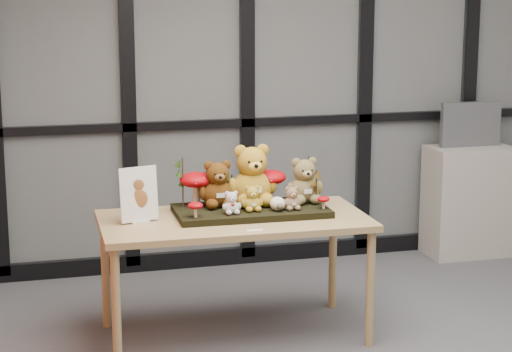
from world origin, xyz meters
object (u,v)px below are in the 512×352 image
object	(u,v)px
bear_brown_medium	(218,181)
monitor	(471,124)
bear_pooh_yellow	(252,171)
plush_cream_hedgehog	(277,203)
sign_holder	(139,197)
display_table	(234,229)
mushroom_front_left	(195,209)
diorama_tray	(251,211)
mushroom_back_left	(196,187)
bear_small_yellow	(252,197)
mushroom_front_right	(324,202)
mushroom_back_right	(270,184)
bear_white_bow	(231,201)
bear_beige_small	(292,197)
cabinet	(468,201)
bear_tan_back	(304,178)

from	to	relation	value
bear_brown_medium	monitor	world-z (taller)	monitor
bear_pooh_yellow	plush_cream_hedgehog	world-z (taller)	bear_pooh_yellow
bear_pooh_yellow	sign_holder	xyz separation A→B (m)	(-0.68, -0.11, -0.09)
display_table	mushroom_front_left	xyz separation A→B (m)	(-0.24, -0.08, 0.15)
display_table	sign_holder	world-z (taller)	sign_holder
diorama_tray	mushroom_back_left	xyz separation A→B (m)	(-0.29, 0.14, 0.13)
display_table	plush_cream_hedgehog	bearing A→B (deg)	-10.54
bear_brown_medium	bear_small_yellow	distance (m)	0.24
bear_pooh_yellow	mushroom_front_right	world-z (taller)	bear_pooh_yellow
mushroom_back_right	monitor	size ratio (longest dim) A/B	0.44
plush_cream_hedgehog	diorama_tray	bearing A→B (deg)	141.81
bear_white_bow	mushroom_back_right	xyz separation A→B (m)	(0.29, 0.23, 0.03)
bear_small_yellow	sign_holder	size ratio (longest dim) A/B	0.52
bear_small_yellow	mushroom_front_right	size ratio (longest dim) A/B	2.02
bear_small_yellow	mushroom_back_left	world-z (taller)	mushroom_back_left
mushroom_back_right	mushroom_front_right	world-z (taller)	mushroom_back_right
display_table	bear_white_bow	size ratio (longest dim) A/B	10.67
display_table	mushroom_back_left	bearing A→B (deg)	133.27
monitor	diorama_tray	bearing A→B (deg)	-150.33
display_table	bear_pooh_yellow	distance (m)	0.36
bear_beige_small	mushroom_back_left	bearing A→B (deg)	155.55
bear_brown_medium	mushroom_back_left	size ratio (longest dim) A/B	1.38
mushroom_front_left	mushroom_front_right	bearing A→B (deg)	0.32
bear_brown_medium	bear_beige_small	size ratio (longest dim) A/B	2.00
plush_cream_hedgehog	mushroom_back_left	xyz separation A→B (m)	(-0.42, 0.25, 0.06)
diorama_tray	mushroom_back_left	world-z (taller)	mushroom_back_left
bear_brown_medium	plush_cream_hedgehog	distance (m)	0.38
bear_small_yellow	mushroom_front_right	xyz separation A→B (m)	(0.41, -0.06, -0.04)
bear_white_bow	mushroom_back_right	world-z (taller)	mushroom_back_right
bear_white_bow	monitor	bearing A→B (deg)	31.36
bear_small_yellow	bear_beige_small	size ratio (longest dim) A/B	1.09
mushroom_front_right	sign_holder	distance (m)	1.06
bear_pooh_yellow	bear_brown_medium	size ratio (longest dim) A/B	1.31
display_table	bear_beige_small	distance (m)	0.38
bear_brown_medium	display_table	bearing A→B (deg)	-63.93
bear_pooh_yellow	mushroom_back_left	size ratio (longest dim) A/B	1.80
plush_cream_hedgehog	mushroom_front_left	world-z (taller)	mushroom_front_left
plush_cream_hedgehog	monitor	world-z (taller)	monitor
diorama_tray	bear_pooh_yellow	distance (m)	0.23
bear_brown_medium	bear_beige_small	world-z (taller)	bear_brown_medium
diorama_tray	mushroom_front_right	size ratio (longest dim) A/B	10.82
sign_holder	cabinet	xyz separation A→B (m)	(2.65, 1.14, -0.45)
bear_beige_small	sign_holder	world-z (taller)	sign_holder
bear_brown_medium	bear_tan_back	size ratio (longest dim) A/B	1.01
bear_beige_small	monitor	world-z (taller)	monitor
bear_white_bow	sign_holder	xyz separation A→B (m)	(-0.51, 0.08, 0.04)
bear_white_bow	display_table	bearing A→B (deg)	64.19
display_table	cabinet	world-z (taller)	cabinet
display_table	bear_brown_medium	xyz separation A→B (m)	(-0.06, 0.14, 0.25)
bear_small_yellow	cabinet	bearing A→B (deg)	31.83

